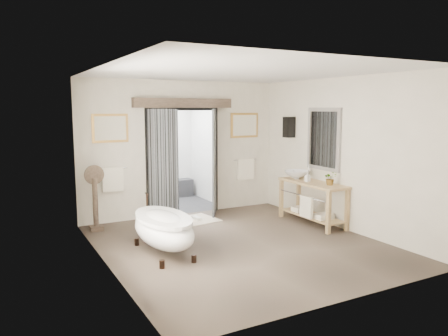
{
  "coord_description": "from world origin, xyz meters",
  "views": [
    {
      "loc": [
        -3.67,
        -6.22,
        2.32
      ],
      "look_at": [
        0.0,
        0.6,
        1.25
      ],
      "focal_mm": 35.0,
      "sensor_mm": 36.0,
      "label": 1
    }
  ],
  "objects_px": {
    "clawfoot_tub": "(163,228)",
    "vanity": "(312,199)",
    "rug": "(188,221)",
    "basin": "(297,175)"
  },
  "relations": [
    {
      "from": "rug",
      "to": "basin",
      "type": "distance_m",
      "value": 2.45
    },
    {
      "from": "vanity",
      "to": "rug",
      "type": "height_order",
      "value": "vanity"
    },
    {
      "from": "clawfoot_tub",
      "to": "rug",
      "type": "relative_size",
      "value": 1.44
    },
    {
      "from": "clawfoot_tub",
      "to": "rug",
      "type": "distance_m",
      "value": 2.04
    },
    {
      "from": "rug",
      "to": "basin",
      "type": "xyz_separation_m",
      "value": [
        2.1,
        -0.87,
        0.93
      ]
    },
    {
      "from": "clawfoot_tub",
      "to": "vanity",
      "type": "relative_size",
      "value": 1.08
    },
    {
      "from": "rug",
      "to": "basin",
      "type": "relative_size",
      "value": 2.33
    },
    {
      "from": "clawfoot_tub",
      "to": "vanity",
      "type": "xyz_separation_m",
      "value": [
        3.27,
        0.31,
        0.09
      ]
    },
    {
      "from": "vanity",
      "to": "basin",
      "type": "bearing_deg",
      "value": 94.25
    },
    {
      "from": "vanity",
      "to": "basin",
      "type": "height_order",
      "value": "basin"
    }
  ]
}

